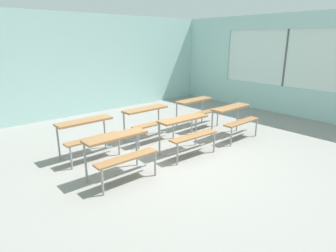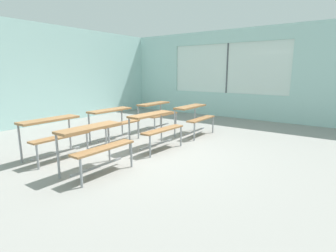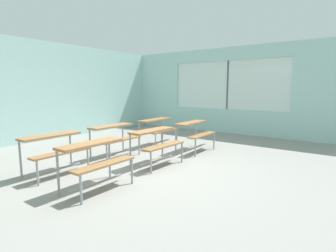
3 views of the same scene
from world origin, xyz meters
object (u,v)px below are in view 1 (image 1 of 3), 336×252
object	(u,v)px
desk_bench_r1c0	(88,130)
desk_bench_r0c0	(120,147)
desk_bench_r0c2	(234,115)
desk_bench_r1c2	(197,107)
desk_bench_r0c1	(187,127)
desk_bench_r1c1	(148,117)

from	to	relation	value
desk_bench_r1c0	desk_bench_r0c0	bearing A→B (deg)	-90.96
desk_bench_r0c2	desk_bench_r1c2	size ratio (longest dim) A/B	1.00
desk_bench_r0c1	desk_bench_r1c1	size ratio (longest dim) A/B	1.02
desk_bench_r0c1	desk_bench_r1c2	xyz separation A→B (m)	(1.49, 1.12, 0.00)
desk_bench_r0c1	desk_bench_r1c2	distance (m)	1.86
desk_bench_r0c0	desk_bench_r1c1	size ratio (longest dim) A/B	1.00
desk_bench_r1c0	desk_bench_r1c1	bearing A→B (deg)	0.40
desk_bench_r0c1	desk_bench_r1c1	world-z (taller)	same
desk_bench_r0c2	desk_bench_r1c2	distance (m)	1.15
desk_bench_r0c1	desk_bench_r0c2	bearing A→B (deg)	1.41
desk_bench_r0c1	desk_bench_r0c0	bearing A→B (deg)	-176.16
desk_bench_r1c1	desk_bench_r0c1	bearing A→B (deg)	-86.14
desk_bench_r0c2	desk_bench_r1c1	world-z (taller)	same
desk_bench_r0c1	desk_bench_r1c2	world-z (taller)	same
desk_bench_r1c0	desk_bench_r1c1	size ratio (longest dim) A/B	1.00
desk_bench_r0c1	desk_bench_r1c1	bearing A→B (deg)	96.03
desk_bench_r0c1	desk_bench_r0c2	distance (m)	1.54
desk_bench_r0c0	desk_bench_r1c0	distance (m)	1.19
desk_bench_r0c1	desk_bench_r1c1	distance (m)	1.17
desk_bench_r0c0	desk_bench_r1c1	xyz separation A→B (m)	(1.51, 1.21, 0.00)
desk_bench_r0c0	desk_bench_r1c0	size ratio (longest dim) A/B	1.00
desk_bench_r1c1	desk_bench_r0c0	bearing A→B (deg)	-141.05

